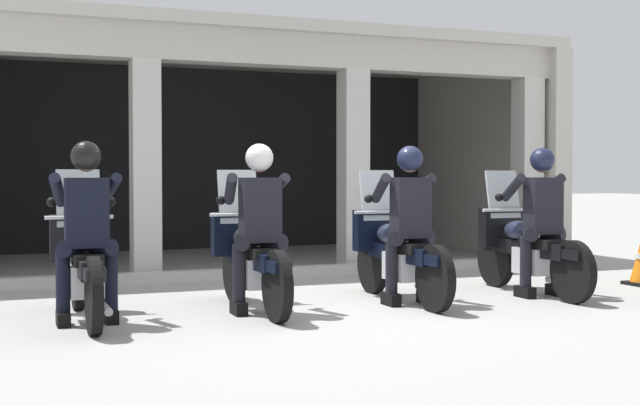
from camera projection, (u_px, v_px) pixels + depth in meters
ground_plane at (243, 272)px, 11.23m from camera, size 80.00×80.00×0.00m
station_building at (211, 124)px, 13.28m from camera, size 9.64×4.64×3.34m
kerb_strip at (266, 273)px, 10.70m from camera, size 9.14×0.24×0.12m
motorcycle_far_left at (84, 264)px, 7.55m from camera, size 0.62×2.04×1.35m
police_officer_far_left at (86, 216)px, 7.27m from camera, size 0.63×0.61×1.58m
motorcycle_center_left at (251, 257)px, 8.13m from camera, size 0.62×2.04×1.35m
police_officer_center_left at (259, 213)px, 7.85m from camera, size 0.63×0.61×1.58m
motorcycle_center_right at (396, 252)px, 8.69m from camera, size 0.62×2.04×1.35m
police_officer_center_right at (409, 211)px, 8.41m from camera, size 0.63×0.61×1.58m
motorcycle_far_right at (525, 248)px, 9.24m from camera, size 0.62×2.04×1.35m
police_officer_far_right at (541, 209)px, 8.96m from camera, size 0.63×0.61×1.58m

